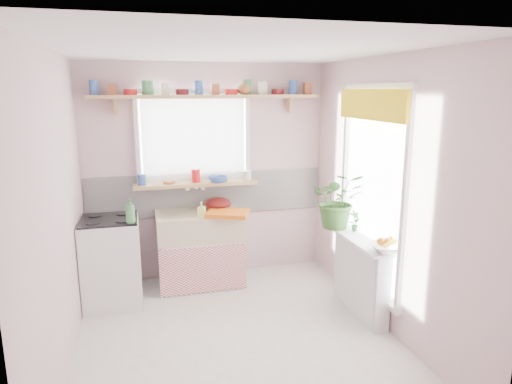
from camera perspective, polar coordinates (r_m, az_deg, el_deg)
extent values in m
plane|color=silver|center=(4.32, -2.33, -17.88)|extent=(3.20, 3.20, 0.00)
plane|color=white|center=(3.73, -2.69, 17.38)|extent=(3.20, 3.20, 0.00)
plane|color=beige|center=(5.38, -6.12, 2.49)|extent=(2.80, 0.00, 2.80)
plane|color=beige|center=(2.37, 5.85, -10.78)|extent=(2.80, 0.00, 2.80)
plane|color=beige|center=(3.81, -23.59, -2.75)|extent=(0.00, 3.20, 3.20)
plane|color=beige|center=(4.34, 15.87, -0.37)|extent=(0.00, 3.20, 3.20)
cube|color=white|center=(5.41, -6.03, -0.15)|extent=(2.74, 0.03, 0.50)
cube|color=pink|center=(5.46, -5.98, -2.20)|extent=(2.74, 0.02, 0.12)
cube|color=white|center=(5.30, -7.82, 6.66)|extent=(1.20, 0.01, 1.00)
cube|color=white|center=(5.23, -7.74, 6.59)|extent=(1.15, 0.02, 0.95)
cube|color=white|center=(4.51, 14.54, 0.18)|extent=(0.01, 1.10, 1.90)
cube|color=yellow|center=(4.37, 14.14, 10.55)|extent=(0.03, 1.20, 0.28)
cube|color=white|center=(5.33, -6.99, -8.52)|extent=(0.85, 0.55, 0.55)
cube|color=#C43D39|center=(5.07, -6.55, -9.64)|extent=(0.95, 0.02, 0.53)
cube|color=beige|center=(5.19, -7.11, -4.14)|extent=(0.95, 0.55, 0.30)
cylinder|color=silver|center=(5.34, -7.59, 0.73)|extent=(0.03, 0.22, 0.03)
cube|color=white|center=(5.01, -17.58, -8.32)|extent=(0.58, 0.58, 0.90)
cube|color=black|center=(4.87, -17.94, -3.30)|extent=(0.56, 0.56, 0.02)
cylinder|color=black|center=(4.74, -19.72, -3.67)|extent=(0.14, 0.14, 0.01)
cylinder|color=black|center=(4.72, -16.34, -3.49)|extent=(0.14, 0.14, 0.01)
cylinder|color=black|center=(5.01, -19.47, -2.79)|extent=(0.14, 0.14, 0.01)
cylinder|color=black|center=(4.99, -16.27, -2.62)|extent=(0.14, 0.14, 0.01)
cube|color=white|center=(4.73, 12.92, -10.30)|extent=(0.15, 0.90, 0.75)
cube|color=white|center=(4.58, 12.83, -5.90)|extent=(0.22, 0.95, 0.03)
cube|color=tan|center=(5.26, -7.51, 1.00)|extent=(1.40, 0.22, 0.04)
cube|color=tan|center=(5.17, -6.12, 11.78)|extent=(2.52, 0.24, 0.04)
cylinder|color=#3359A5|center=(5.12, -19.61, 12.03)|extent=(0.11, 0.11, 0.12)
cylinder|color=#A55133|center=(5.11, -17.54, 12.17)|extent=(0.11, 0.11, 0.12)
cylinder|color=red|center=(5.11, -15.44, 11.96)|extent=(0.11, 0.11, 0.06)
cylinder|color=#3F7F4C|center=(5.11, -13.38, 12.41)|extent=(0.11, 0.11, 0.12)
cylinder|color=silver|center=(5.12, -11.30, 12.50)|extent=(0.11, 0.11, 0.12)
cylinder|color=#590F14|center=(5.13, -9.21, 12.25)|extent=(0.11, 0.11, 0.06)
cylinder|color=#3359A5|center=(5.15, -7.17, 12.64)|extent=(0.11, 0.11, 0.12)
cylinder|color=#A55133|center=(5.18, -5.13, 12.69)|extent=(0.11, 0.11, 0.12)
cylinder|color=red|center=(5.21, -3.11, 12.39)|extent=(0.11, 0.11, 0.06)
cylinder|color=#3F7F4C|center=(5.25, -1.12, 12.73)|extent=(0.11, 0.11, 0.12)
cylinder|color=silver|center=(5.30, 0.84, 12.74)|extent=(0.11, 0.11, 0.12)
cylinder|color=#590F14|center=(5.35, 2.75, 12.40)|extent=(0.11, 0.11, 0.06)
cylinder|color=#3359A5|center=(5.41, 4.64, 12.69)|extent=(0.11, 0.11, 0.12)
cylinder|color=#A55133|center=(5.47, 6.48, 12.66)|extent=(0.11, 0.11, 0.12)
cylinder|color=#3359A5|center=(5.21, -14.31, 1.50)|extent=(0.11, 0.11, 0.12)
cylinder|color=#A55133|center=(5.22, -10.91, 1.68)|extent=(0.11, 0.11, 0.12)
cylinder|color=red|center=(5.25, -7.52, 1.54)|extent=(0.11, 0.11, 0.06)
cylinder|color=#3F7F4C|center=(5.29, -4.20, 2.03)|extent=(0.11, 0.11, 0.12)
cylinder|color=silver|center=(5.35, -0.93, 2.19)|extent=(0.11, 0.11, 0.12)
cube|color=orange|center=(5.00, -3.54, -2.67)|extent=(0.54, 0.47, 0.04)
ellipsoid|color=#570F0F|center=(5.25, -4.76, -1.42)|extent=(0.40, 0.40, 0.14)
imported|color=#345E25|center=(4.81, 10.20, -0.98)|extent=(0.65, 0.60, 0.60)
imported|color=silver|center=(4.26, 16.05, -6.78)|extent=(0.33, 0.33, 0.07)
imported|color=#265D25|center=(4.77, 12.23, -3.55)|extent=(0.13, 0.11, 0.22)
imported|color=#F5F86E|center=(4.94, -6.83, -2.20)|extent=(0.10, 0.10, 0.17)
imported|color=beige|center=(5.31, -7.67, 1.82)|extent=(0.15, 0.15, 0.09)
imported|color=#395FB9|center=(5.23, -4.79, 1.60)|extent=(0.25, 0.25, 0.07)
imported|color=#9A572F|center=(5.22, -1.50, 12.94)|extent=(0.19, 0.19, 0.16)
imported|color=#458A48|center=(4.61, -15.46, -2.29)|extent=(0.12, 0.12, 0.25)
sphere|color=orange|center=(4.24, 16.10, -6.04)|extent=(0.08, 0.08, 0.08)
sphere|color=orange|center=(4.30, 16.59, -5.83)|extent=(0.08, 0.08, 0.08)
sphere|color=orange|center=(4.23, 15.38, -6.03)|extent=(0.08, 0.08, 0.08)
cylinder|color=yellow|center=(4.21, 16.69, -6.08)|extent=(0.18, 0.04, 0.10)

